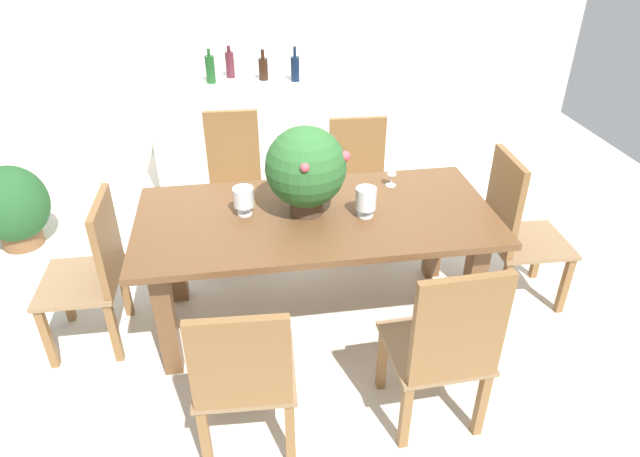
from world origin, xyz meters
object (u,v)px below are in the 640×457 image
crystal_vase_center_near (366,199)px  wine_bottle_clear (210,69)px  wine_glass (392,171)px  wine_bottle_green (263,68)px  wine_bottle_dark (230,64)px  wine_bottle_tall (295,68)px  chair_near_right (446,346)px  chair_head_end (95,267)px  chair_far_right (359,176)px  chair_near_left (244,374)px  flower_centerpiece (306,169)px  chair_far_left (235,179)px  crystal_vase_left (244,198)px  chair_foot_end (515,226)px  potted_plant_floor (12,206)px  kitchen_counter (243,134)px  dining_table (316,232)px

crystal_vase_center_near → wine_bottle_clear: (-0.86, 1.91, 0.24)m
wine_glass → wine_bottle_green: (-0.67, 1.58, 0.23)m
crystal_vase_center_near → wine_bottle_dark: 2.17m
wine_bottle_clear → wine_bottle_green: (0.43, 0.02, -0.02)m
wine_bottle_tall → chair_near_right: bearing=-82.3°
chair_head_end → wine_bottle_clear: size_ratio=3.42×
chair_far_right → wine_bottle_dark: bearing=132.8°
wine_glass → wine_bottle_dark: (-0.94, 1.69, 0.24)m
wine_bottle_dark → wine_bottle_tall: bearing=-19.8°
chair_near_right → chair_far_right: chair_near_right is taller
crystal_vase_center_near → wine_glass: size_ratio=1.22×
chair_head_end → chair_near_left: (0.80, -0.93, -0.01)m
chair_near_left → wine_bottle_tall: 2.83m
chair_far_right → chair_near_left: chair_far_right is taller
flower_centerpiece → wine_glass: bearing=24.0°
wine_bottle_tall → wine_bottle_clear: 0.68m
wine_bottle_clear → wine_bottle_green: size_ratio=1.11×
wine_bottle_dark → chair_far_right: bearing=-49.6°
wine_bottle_tall → chair_far_left: bearing=-122.9°
chair_near_right → wine_bottle_dark: (-0.89, 2.91, 0.55)m
wine_bottle_dark → wine_bottle_green: (0.27, -0.11, -0.02)m
chair_near_right → chair_near_left: bearing=-2.6°
chair_near_right → crystal_vase_left: (-0.86, 0.99, 0.31)m
chair_head_end → wine_bottle_green: (1.11, 1.86, 0.56)m
wine_bottle_dark → wine_bottle_green: wine_bottle_dark is taller
chair_foot_end → chair_far_left: chair_far_left is taller
wine_glass → potted_plant_floor: wine_glass is taller
chair_far_right → chair_near_left: bearing=-114.1°
chair_far_right → kitchen_counter: (-0.82, 1.00, -0.01)m
chair_foot_end → crystal_vase_left: (-1.65, 0.06, 0.31)m
flower_centerpiece → wine_bottle_dark: 1.98m
chair_head_end → potted_plant_floor: size_ratio=1.45×
chair_far_left → wine_bottle_clear: 1.07m
chair_far_left → chair_near_left: size_ratio=1.12×
chair_foot_end → wine_bottle_dark: bearing=42.6°
chair_head_end → kitchen_counter: kitchen_counter is taller
wine_bottle_clear → wine_bottle_green: 0.43m
crystal_vase_left → wine_bottle_tall: size_ratio=0.60×
crystal_vase_center_near → wine_bottle_green: wine_bottle_green is taller
chair_near_left → wine_bottle_tall: bearing=-98.6°
crystal_vase_left → chair_far_left: bearing=93.4°
chair_far_right → flower_centerpiece: flower_centerpiece is taller
chair_far_left → chair_near_left: chair_far_left is taller
crystal_vase_center_near → wine_glass: 0.42m
dining_table → wine_bottle_clear: (-0.58, 1.84, 0.47)m
chair_head_end → wine_bottle_dark: size_ratio=3.60×
chair_near_left → wine_bottle_clear: size_ratio=3.36×
kitchen_counter → wine_bottle_tall: bearing=-17.9°
flower_centerpiece → wine_bottle_clear: flower_centerpiece is taller
chair_head_end → kitchen_counter: size_ratio=0.63×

